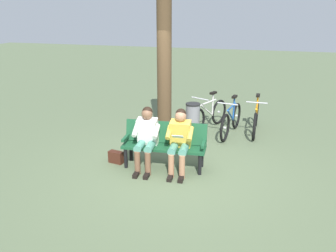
# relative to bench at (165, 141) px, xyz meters

# --- Properties ---
(ground_plane) EXTENTS (40.00, 40.00, 0.00)m
(ground_plane) POSITION_rel_bench_xyz_m (-0.29, 0.07, -0.51)
(ground_plane) COLOR #566647
(bench) EXTENTS (1.63, 0.58, 0.87)m
(bench) POSITION_rel_bench_xyz_m (0.00, 0.00, 0.00)
(bench) COLOR #194C2D
(bench) RESTS_ON ground
(person_reading) EXTENTS (0.51, 0.78, 1.20)m
(person_reading) POSITION_rel_bench_xyz_m (-0.33, 0.14, 0.16)
(person_reading) COLOR gold
(person_reading) RESTS_ON ground
(person_companion) EXTENTS (0.51, 0.78, 1.20)m
(person_companion) POSITION_rel_bench_xyz_m (0.31, 0.18, 0.16)
(person_companion) COLOR white
(person_companion) RESTS_ON ground
(handbag) EXTENTS (0.32, 0.20, 0.24)m
(handbag) POSITION_rel_bench_xyz_m (0.98, 0.14, -0.39)
(handbag) COLOR #3F1E14
(handbag) RESTS_ON ground
(tree_trunk) EXTENTS (0.32, 0.32, 3.83)m
(tree_trunk) POSITION_rel_bench_xyz_m (0.38, -1.33, 1.41)
(tree_trunk) COLOR #4C3823
(tree_trunk) RESTS_ON ground
(litter_bin) EXTENTS (0.34, 0.34, 0.88)m
(litter_bin) POSITION_rel_bench_xyz_m (-0.24, -1.51, -0.07)
(litter_bin) COLOR slate
(litter_bin) RESTS_ON ground
(bicycle_red) EXTENTS (0.48, 1.68, 0.94)m
(bicycle_red) POSITION_rel_bench_xyz_m (-1.66, -2.38, -0.15)
(bicycle_red) COLOR black
(bicycle_red) RESTS_ON ground
(bicycle_green) EXTENTS (0.49, 1.66, 0.94)m
(bicycle_green) POSITION_rel_bench_xyz_m (-1.08, -2.10, -0.15)
(bicycle_green) COLOR black
(bicycle_green) RESTS_ON ground
(bicycle_orange) EXTENTS (0.76, 1.56, 0.94)m
(bicycle_orange) POSITION_rel_bench_xyz_m (-0.49, -2.35, -0.15)
(bicycle_orange) COLOR black
(bicycle_orange) RESTS_ON ground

